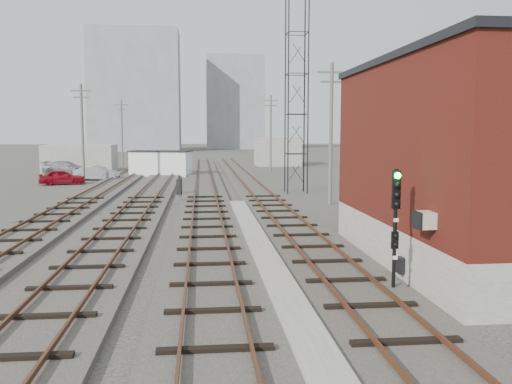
{
  "coord_description": "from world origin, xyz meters",
  "views": [
    {
      "loc": [
        -1.75,
        -5.99,
        4.61
      ],
      "look_at": [
        0.47,
        15.85,
        2.2
      ],
      "focal_mm": 38.0,
      "sensor_mm": 36.0,
      "label": 1
    }
  ],
  "objects": [
    {
      "name": "ground",
      "position": [
        0.0,
        60.0,
        0.0
      ],
      "size": [
        320.0,
        320.0,
        0.0
      ],
      "primitive_type": "plane",
      "color": "#282621",
      "rests_on": "ground"
    },
    {
      "name": "track_right",
      "position": [
        2.5,
        39.0,
        0.11
      ],
      "size": [
        3.2,
        90.0,
        0.39
      ],
      "color": "#332D28",
      "rests_on": "ground"
    },
    {
      "name": "track_mid_right",
      "position": [
        -1.5,
        39.0,
        0.11
      ],
      "size": [
        3.2,
        90.0,
        0.39
      ],
      "color": "#332D28",
      "rests_on": "ground"
    },
    {
      "name": "track_mid_left",
      "position": [
        -5.5,
        39.0,
        0.11
      ],
      "size": [
        3.2,
        90.0,
        0.39
      ],
      "color": "#332D28",
      "rests_on": "ground"
    },
    {
      "name": "track_left",
      "position": [
        -9.5,
        39.0,
        0.11
      ],
      "size": [
        3.2,
        90.0,
        0.39
      ],
      "color": "#332D28",
      "rests_on": "ground"
    },
    {
      "name": "platform_curb",
      "position": [
        0.5,
        14.0,
        0.13
      ],
      "size": [
        0.9,
        28.0,
        0.26
      ],
      "primitive_type": "cube",
      "color": "gray",
      "rests_on": "ground"
    },
    {
      "name": "brick_building",
      "position": [
        7.5,
        12.0,
        3.63
      ],
      "size": [
        6.54,
        12.2,
        7.22
      ],
      "color": "gray",
      "rests_on": "ground"
    },
    {
      "name": "lattice_tower",
      "position": [
        5.5,
        35.0,
        7.5
      ],
      "size": [
        1.6,
        1.6,
        15.0
      ],
      "color": "black",
      "rests_on": "ground"
    },
    {
      "name": "utility_pole_left_b",
      "position": [
        -12.5,
        45.0,
        4.8
      ],
      "size": [
        1.8,
        0.24,
        9.0
      ],
      "color": "#595147",
      "rests_on": "ground"
    },
    {
      "name": "utility_pole_left_c",
      "position": [
        -12.5,
        70.0,
        4.8
      ],
      "size": [
        1.8,
        0.24,
        9.0
      ],
      "color": "#595147",
      "rests_on": "ground"
    },
    {
      "name": "utility_pole_right_a",
      "position": [
        6.5,
        28.0,
        4.8
      ],
      "size": [
        1.8,
        0.24,
        9.0
      ],
      "color": "#595147",
      "rests_on": "ground"
    },
    {
      "name": "utility_pole_right_b",
      "position": [
        6.5,
        58.0,
        4.8
      ],
      "size": [
        1.8,
        0.24,
        9.0
      ],
      "color": "#595147",
      "rests_on": "ground"
    },
    {
      "name": "apartment_left",
      "position": [
        -18.0,
        135.0,
        15.0
      ],
      "size": [
        22.0,
        14.0,
        30.0
      ],
      "primitive_type": "cube",
      "color": "gray",
      "rests_on": "ground"
    },
    {
      "name": "apartment_right",
      "position": [
        8.0,
        150.0,
        13.0
      ],
      "size": [
        16.0,
        12.0,
        26.0
      ],
      "primitive_type": "cube",
      "color": "gray",
      "rests_on": "ground"
    },
    {
      "name": "shed_left",
      "position": [
        -16.0,
        60.0,
        1.6
      ],
      "size": [
        8.0,
        5.0,
        3.2
      ],
      "primitive_type": "cube",
      "color": "gray",
      "rests_on": "ground"
    },
    {
      "name": "shed_right",
      "position": [
        9.0,
        70.0,
        2.0
      ],
      "size": [
        6.0,
        6.0,
        4.0
      ],
      "primitive_type": "cube",
      "color": "gray",
      "rests_on": "ground"
    },
    {
      "name": "signal_mast",
      "position": [
        3.7,
        8.64,
        2.05
      ],
      "size": [
        0.4,
        0.4,
        3.6
      ],
      "color": "gray",
      "rests_on": "ground"
    },
    {
      "name": "switch_stand",
      "position": [
        -3.37,
        33.7,
        0.69
      ],
      "size": [
        0.41,
        0.41,
        1.46
      ],
      "rotation": [
        0.0,
        0.0,
        -0.25
      ],
      "color": "black",
      "rests_on": "ground"
    },
    {
      "name": "site_trailer",
      "position": [
        -6.04,
        52.66,
        1.37
      ],
      "size": [
        6.95,
        4.35,
        2.72
      ],
      "rotation": [
        0.0,
        0.0,
        -0.26
      ],
      "color": "white",
      "rests_on": "ground"
    },
    {
      "name": "car_red",
      "position": [
        -14.12,
        43.6,
        0.68
      ],
      "size": [
        4.24,
        2.53,
        1.35
      ],
      "primitive_type": "imported",
      "rotation": [
        0.0,
        0.0,
        1.82
      ],
      "color": "maroon",
      "rests_on": "ground"
    },
    {
      "name": "car_silver",
      "position": [
        -11.87,
        47.84,
        0.71
      ],
      "size": [
        4.51,
        2.39,
        1.41
      ],
      "primitive_type": "imported",
      "rotation": [
        0.0,
        0.0,
        1.35
      ],
      "color": "#95969C",
      "rests_on": "ground"
    },
    {
      "name": "car_grey",
      "position": [
        -16.54,
        55.41,
        0.75
      ],
      "size": [
        5.42,
        2.9,
        1.49
      ],
      "primitive_type": "imported",
      "rotation": [
        0.0,
        0.0,
        1.41
      ],
      "color": "gray",
      "rests_on": "ground"
    }
  ]
}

